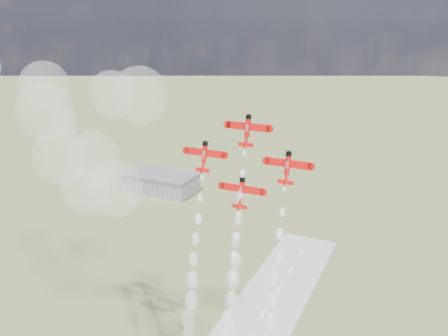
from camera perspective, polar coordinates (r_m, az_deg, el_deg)
name	(u,v)px	position (r m, az deg, el deg)	size (l,w,h in m)	color
hangar	(161,182)	(349.58, -7.58, -1.73)	(50.00, 28.00, 13.00)	gray
plane_lead	(247,130)	(126.64, 2.83, 4.62)	(12.24, 4.45, 8.62)	red
plane_left	(204,156)	(131.89, -2.40, 1.48)	(12.24, 4.45, 8.62)	red
plane_right	(287,167)	(123.28, 7.64, 0.14)	(12.24, 4.45, 8.62)	red
plane_slot	(241,192)	(128.10, 2.08, -2.91)	(12.24, 4.45, 8.62)	red
smoke_trail_lead	(228,321)	(138.44, 0.47, -17.89)	(5.77, 16.40, 61.44)	white
drifted_smoke_cloud	(78,129)	(174.02, -17.20, 4.54)	(70.80, 40.02, 55.47)	white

